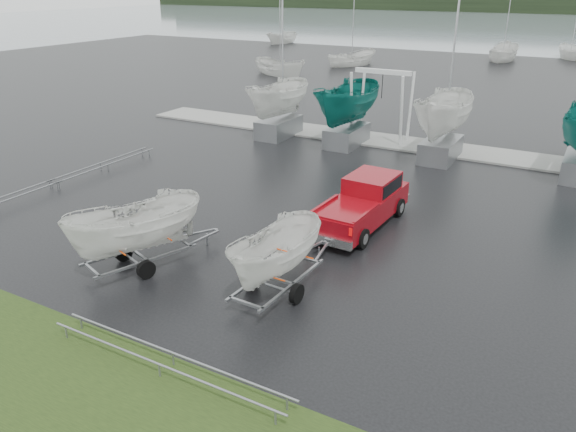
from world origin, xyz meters
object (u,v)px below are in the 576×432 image
at_px(boat_hoist, 382,95).
at_px(pickup_truck, 364,201).
at_px(trailer_hitched, 277,214).
at_px(trailer_parked, 132,186).

bearing_deg(boat_hoist, pickup_truck, -71.93).
relative_size(trailer_hitched, boat_hoist, 1.15).
relative_size(trailer_hitched, trailer_parked, 0.90).
xyz_separation_m(trailer_hitched, trailer_parked, (-4.74, -0.81, 0.26)).
relative_size(pickup_truck, trailer_parked, 1.04).
bearing_deg(boat_hoist, trailer_hitched, -78.70).
relative_size(pickup_truck, boat_hoist, 1.33).
xyz_separation_m(pickup_truck, trailer_hitched, (-0.26, -6.17, 1.64)).
height_order(trailer_parked, boat_hoist, trailer_parked).
bearing_deg(trailer_parked, pickup_truck, 74.24).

